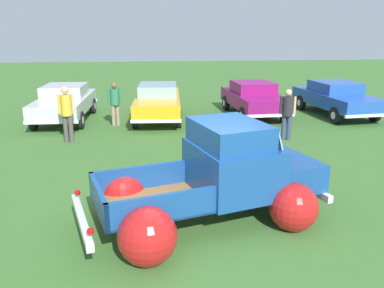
% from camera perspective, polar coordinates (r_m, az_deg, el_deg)
% --- Properties ---
extents(ground_plane, '(80.00, 80.00, 0.00)m').
position_cam_1_polar(ground_plane, '(7.71, 1.44, -11.15)').
color(ground_plane, '#3D6B2D').
extents(vintage_pickup_truck, '(4.97, 3.70, 1.96)m').
position_cam_1_polar(vintage_pickup_truck, '(7.54, 4.19, -5.49)').
color(vintage_pickup_truck, black).
rests_on(vintage_pickup_truck, ground).
extents(show_car_0, '(2.00, 4.52, 1.43)m').
position_cam_1_polar(show_car_0, '(16.58, -18.14, 5.94)').
color(show_car_0, black).
rests_on(show_car_0, ground).
extents(show_car_1, '(2.06, 4.75, 1.43)m').
position_cam_1_polar(show_car_1, '(16.09, -5.03, 6.39)').
color(show_car_1, black).
rests_on(show_car_1, ground).
extents(show_car_2, '(2.16, 4.40, 1.43)m').
position_cam_1_polar(show_car_2, '(16.97, 9.01, 6.77)').
color(show_car_2, black).
rests_on(show_car_2, ground).
extents(show_car_3, '(2.39, 4.71, 1.43)m').
position_cam_1_polar(show_car_3, '(17.94, 20.34, 6.48)').
color(show_car_3, black).
rests_on(show_car_3, ground).
extents(spectator_0, '(0.52, 0.45, 1.67)m').
position_cam_1_polar(spectator_0, '(15.19, -11.25, 6.17)').
color(spectator_0, gray).
rests_on(spectator_0, ground).
extents(spectator_1, '(0.53, 0.36, 1.84)m').
position_cam_1_polar(spectator_1, '(13.22, -17.90, 4.71)').
color(spectator_1, '#4C4742').
rests_on(spectator_1, ground).
extents(spectator_2, '(0.53, 0.43, 1.70)m').
position_cam_1_polar(spectator_2, '(13.29, 13.81, 4.69)').
color(spectator_2, navy).
rests_on(spectator_2, ground).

